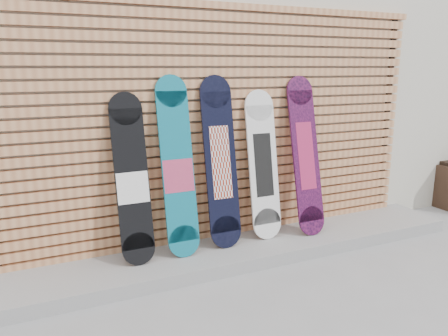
{
  "coord_description": "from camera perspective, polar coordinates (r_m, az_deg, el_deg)",
  "views": [
    {
      "loc": [
        -1.87,
        -2.73,
        1.74
      ],
      "look_at": [
        -0.27,
        0.75,
        0.85
      ],
      "focal_mm": 35.0,
      "sensor_mm": 36.0,
      "label": 1
    }
  ],
  "objects": [
    {
      "name": "snowboard_4",
      "position": [
        4.36,
        10.61,
        1.58
      ],
      "size": [
        0.29,
        0.38,
        1.54
      ],
      "color": "black",
      "rests_on": "concrete_step"
    },
    {
      "name": "snowboard_2",
      "position": [
        3.95,
        -0.45,
        0.74
      ],
      "size": [
        0.3,
        0.31,
        1.55
      ],
      "color": "black",
      "rests_on": "concrete_step"
    },
    {
      "name": "snowboard_0",
      "position": [
        3.71,
        -11.93,
        -1.58
      ],
      "size": [
        0.28,
        0.33,
        1.42
      ],
      "color": "black",
      "rests_on": "concrete_step"
    },
    {
      "name": "slat_wall",
      "position": [
        4.11,
        0.23,
        5.65
      ],
      "size": [
        4.26,
        0.08,
        2.29
      ],
      "color": "#BD7A4E",
      "rests_on": "ground"
    },
    {
      "name": "snowboard_3",
      "position": [
        4.18,
        5.11,
        0.39
      ],
      "size": [
        0.3,
        0.28,
        1.41
      ],
      "color": "silver",
      "rests_on": "concrete_step"
    },
    {
      "name": "snowboard_1",
      "position": [
        3.79,
        -6.08,
        0.01
      ],
      "size": [
        0.28,
        0.33,
        1.56
      ],
      "color": "#0D677E",
      "rests_on": "concrete_step"
    },
    {
      "name": "concrete_step",
      "position": [
        4.17,
        1.93,
        -10.68
      ],
      "size": [
        4.6,
        0.7,
        0.12
      ],
      "primitive_type": "cube",
      "color": "gray",
      "rests_on": "ground"
    },
    {
      "name": "building",
      "position": [
        6.66,
        -3.99,
        13.57
      ],
      "size": [
        12.0,
        5.0,
        3.6
      ],
      "primitive_type": "cube",
      "color": "beige",
      "rests_on": "ground"
    },
    {
      "name": "ground",
      "position": [
        3.74,
        8.89,
        -14.83
      ],
      "size": [
        80.0,
        80.0,
        0.0
      ],
      "primitive_type": "plane",
      "color": "gray",
      "rests_on": "ground"
    }
  ]
}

